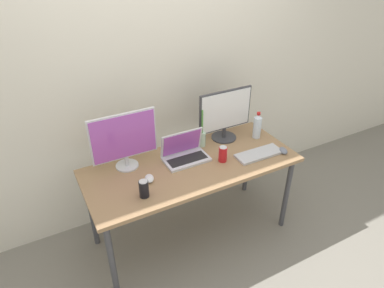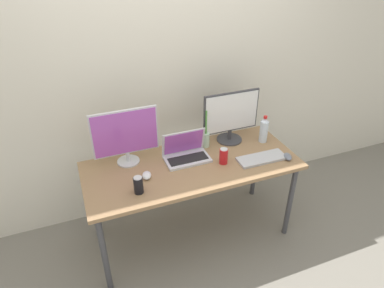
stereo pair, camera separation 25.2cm
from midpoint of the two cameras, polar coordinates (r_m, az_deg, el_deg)
ground_plane at (r=3.11m, az=-2.40°, el=-14.69°), size 16.00×16.00×0.00m
wall_back at (r=2.86m, az=-8.29°, el=11.97°), size 7.00×0.08×2.60m
work_desk at (r=2.66m, az=-2.72°, el=-4.61°), size 1.64×0.69×0.74m
monitor_left at (r=2.54m, az=-14.07°, el=0.73°), size 0.50×0.17×0.44m
monitor_center at (r=2.84m, az=3.03°, el=5.00°), size 0.48×0.21×0.44m
laptop_silver at (r=2.66m, az=-3.96°, el=-1.56°), size 0.35×0.21×0.22m
keyboard_main at (r=2.75m, az=8.54°, el=-1.73°), size 0.39×0.15×0.02m
mouse_by_keyboard at (r=2.48m, az=-10.06°, el=-5.78°), size 0.09×0.11×0.04m
mouse_by_laptop at (r=2.81m, az=12.54°, el=-1.15°), size 0.09×0.11×0.04m
water_bottle at (r=2.94m, az=8.43°, el=2.91°), size 0.07×0.07×0.24m
soda_can_near_keyboard at (r=2.32m, az=-11.15°, el=-7.45°), size 0.07×0.07×0.13m
soda_can_by_laptop at (r=2.62m, az=2.43°, el=-1.77°), size 0.07×0.07×0.13m
bamboo_vase at (r=2.81m, az=-0.89°, el=0.97°), size 0.06×0.06×0.32m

